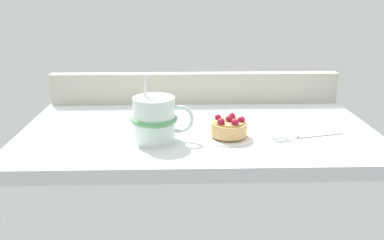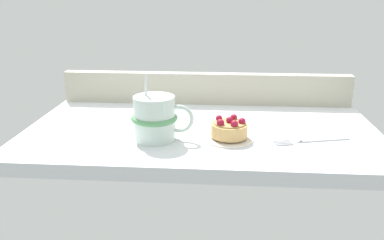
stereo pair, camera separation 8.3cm
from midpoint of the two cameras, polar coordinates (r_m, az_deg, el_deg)
name	(u,v)px [view 1 (the left image)]	position (r cm, az deg, el deg)	size (l,w,h in cm)	color
ground_plane	(198,133)	(92.00, -1.72, -1.95)	(78.37, 43.86, 2.92)	silver
window_rail_back	(195,88)	(109.84, -1.76, 4.46)	(76.81, 3.19, 8.30)	#B2AD99
dessert_plate	(229,137)	(84.97, 2.38, -2.39)	(10.26, 10.26, 0.77)	silver
raspberry_tart	(229,127)	(84.24, 2.41, -1.06)	(7.53, 7.53, 4.23)	tan
coffee_mug	(155,119)	(82.92, -8.07, 0.05)	(12.94, 9.62, 13.97)	silver
dessert_fork	(308,136)	(87.81, 13.42, -2.25)	(16.11, 5.44, 0.60)	#B7B7BC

